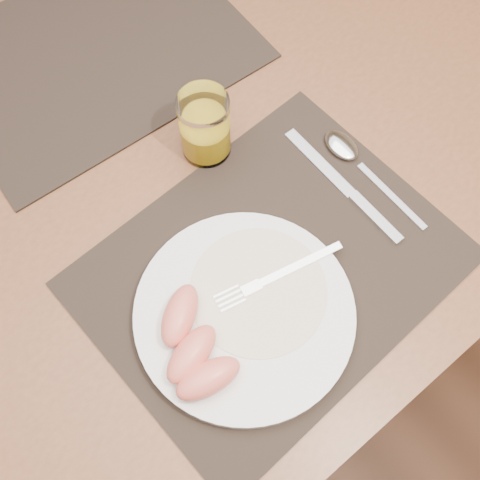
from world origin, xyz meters
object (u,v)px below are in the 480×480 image
placemat_near (270,269)px  spoon (349,153)px  knife (352,194)px  juice_glass (205,129)px  placemat_far (94,52)px  plate (244,314)px  table (180,182)px  fork (269,280)px

placemat_near → spoon: size_ratio=2.35×
knife → juice_glass: (-0.11, 0.18, 0.04)m
knife → spoon: size_ratio=1.15×
placemat_far → plate: (-0.09, -0.47, 0.01)m
table → juice_glass: (0.04, -0.03, 0.13)m
plate → juice_glass: (0.11, 0.22, 0.04)m
spoon → plate: bearing=-161.1°
plate → fork: size_ratio=1.55×
juice_glass → knife: bearing=-60.2°
plate → fork: bearing=14.6°
fork → spoon: size_ratio=0.91×
table → spoon: (0.18, -0.16, 0.09)m
placemat_near → plate: bearing=-156.8°
table → fork: bearing=-96.6°
plate → spoon: plate is taller
placemat_near → spoon: 0.20m
knife → fork: bearing=-171.0°
placemat_far → spoon: (0.17, -0.38, 0.01)m
placemat_near → plate: size_ratio=1.67×
table → spoon: 0.26m
placemat_near → spoon: bearing=17.5°
fork → spoon: fork is taller
placemat_far → plate: 0.48m
plate → juice_glass: 0.25m
table → juice_glass: juice_glass is taller
placemat_near → juice_glass: 0.21m
placemat_far → juice_glass: (0.03, -0.25, 0.05)m
placemat_near → spoon: spoon is taller
fork → spoon: (0.21, 0.08, -0.01)m
placemat_near → juice_glass: (0.05, 0.19, 0.05)m
placemat_near → placemat_far: same height
knife → juice_glass: 0.22m
juice_glass → plate: bearing=-117.1°
juice_glass → table: bearing=146.7°
placemat_far → spoon: spoon is taller
fork → juice_glass: juice_glass is taller
table → fork: fork is taller
fork → knife: (0.17, 0.03, -0.02)m
knife → table: bearing=124.5°
spoon → knife: bearing=-129.3°
table → knife: bearing=-55.5°
knife → juice_glass: juice_glass is taller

